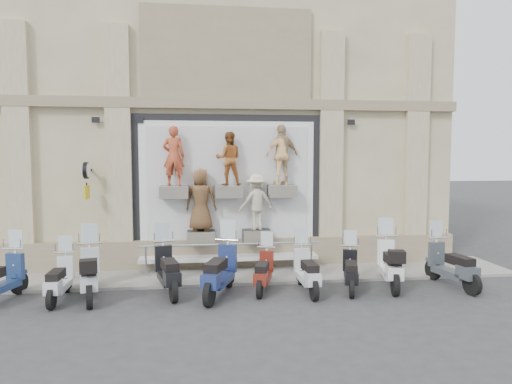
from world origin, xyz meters
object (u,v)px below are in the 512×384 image
scooter_b (59,270)px  scooter_h (351,262)px  scooter_i (390,254)px  scooter_j (452,256)px  scooter_d (167,260)px  guard_rail (231,260)px  scooter_g (307,262)px  scooter_e (220,260)px  scooter_f (264,263)px  clock_sign_bracket (87,176)px  scooter_c (89,263)px

scooter_b → scooter_h: scooter_b is taller
scooter_i → scooter_j: bearing=5.6°
scooter_d → guard_rail: bearing=26.7°
guard_rail → scooter_i: size_ratio=2.42×
scooter_g → scooter_j: (3.77, -0.03, 0.06)m
scooter_g → scooter_i: scooter_i is taller
scooter_e → scooter_h: bearing=21.6°
scooter_b → scooter_f: (4.80, 0.17, -0.02)m
scooter_e → scooter_b: bearing=-162.2°
scooter_d → scooter_h: (4.51, -0.30, -0.11)m
scooter_f → scooter_j: bearing=13.2°
scooter_j → scooter_h: bearing=170.1°
clock_sign_bracket → scooter_j: (9.43, -2.20, -1.99)m
scooter_d → scooter_g: (3.39, -0.32, -0.07)m
scooter_d → scooter_j: 7.17m
scooter_c → scooter_d: bearing=-6.5°
scooter_g → scooter_h: 1.12m
guard_rail → scooter_g: bearing=-44.1°
scooter_h → scooter_i: scooter_i is taller
clock_sign_bracket → scooter_c: clock_sign_bracket is taller
scooter_h → scooter_d: bearing=-167.5°
guard_rail → scooter_e: scooter_e is taller
scooter_i → scooter_d: bearing=-168.3°
guard_rail → scooter_i: (3.97, -1.53, 0.38)m
scooter_c → scooter_d: scooter_c is taller
scooter_i → guard_rail: bearing=172.1°
guard_rail → scooter_g: 2.47m
clock_sign_bracket → scooter_j: size_ratio=0.51×
scooter_h → scooter_g: bearing=-162.6°
scooter_g → scooter_i: bearing=3.6°
clock_sign_bracket → scooter_f: bearing=-22.5°
scooter_h → scooter_e: bearing=-162.2°
scooter_e → scooter_f: size_ratio=1.25×
guard_rail → scooter_e: 1.85m
scooter_c → scooter_g: size_ratio=1.12×
scooter_g → guard_rail: bearing=134.9°
scooter_d → scooter_g: scooter_d is taller
scooter_h → scooter_i: bearing=24.6°
scooter_h → scooter_f: bearing=-169.8°
scooter_i → scooter_h: bearing=-158.6°
guard_rail → scooter_d: scooter_d is taller
guard_rail → scooter_c: bearing=-155.6°
scooter_d → scooter_i: bearing=-15.2°
scooter_f → scooter_g: size_ratio=0.93×
guard_rail → scooter_g: size_ratio=2.73×
clock_sign_bracket → scooter_f: size_ratio=0.59×
clock_sign_bracket → scooter_g: size_ratio=0.55×
guard_rail → scooter_j: 5.81m
scooter_f → scooter_h: scooter_h is taller
scooter_d → scooter_c: bearing=171.6°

